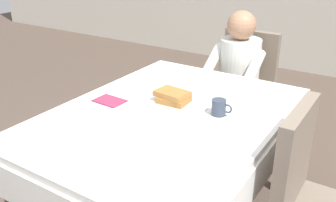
{
  "coord_description": "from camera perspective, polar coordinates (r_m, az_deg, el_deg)",
  "views": [
    {
      "loc": [
        0.97,
        -1.51,
        1.58
      ],
      "look_at": [
        -0.02,
        0.03,
        0.79
      ],
      "focal_mm": 40.12,
      "sensor_mm": 36.0,
      "label": 1
    }
  ],
  "objects": [
    {
      "name": "diner_person",
      "position": [
        2.86,
        10.46,
        4.38
      ],
      "size": [
        0.4,
        0.43,
        1.12
      ],
      "rotation": [
        0.0,
        0.0,
        3.14
      ],
      "color": "silver",
      "rests_on": "ground"
    },
    {
      "name": "chair_diner",
      "position": [
        3.05,
        11.42,
        2.71
      ],
      "size": [
        0.44,
        0.45,
        0.93
      ],
      "rotation": [
        0.0,
        0.0,
        3.14
      ],
      "color": "#7A6B5B",
      "rests_on": "ground"
    },
    {
      "name": "spoon_near_edge",
      "position": [
        1.84,
        -3.75,
        -3.82
      ],
      "size": [
        0.15,
        0.05,
        0.0
      ],
      "primitive_type": "cube",
      "rotation": [
        0.0,
        0.0,
        0.24
      ],
      "color": "silver",
      "rests_on": "dining_table_main"
    },
    {
      "name": "dining_table_main",
      "position": [
        2.02,
        -0.04,
        -4.06
      ],
      "size": [
        1.12,
        1.52,
        0.74
      ],
      "color": "white",
      "rests_on": "ground"
    },
    {
      "name": "knife_right_of_plate",
      "position": [
        1.98,
        5.03,
        -1.78
      ],
      "size": [
        0.02,
        0.2,
        0.0
      ],
      "primitive_type": "cube",
      "rotation": [
        0.0,
        0.0,
        1.55
      ],
      "color": "silver",
      "rests_on": "dining_table_main"
    },
    {
      "name": "syrup_pitcher",
      "position": [
        2.35,
        -2.11,
        3.33
      ],
      "size": [
        0.08,
        0.08,
        0.07
      ],
      "color": "silver",
      "rests_on": "dining_table_main"
    },
    {
      "name": "cup_coffee",
      "position": [
        1.96,
        7.77,
        -0.97
      ],
      "size": [
        0.11,
        0.08,
        0.08
      ],
      "color": "#333D4C",
      "rests_on": "dining_table_main"
    },
    {
      "name": "fork_left_of_plate",
      "position": [
        2.17,
        -3.86,
        0.53
      ],
      "size": [
        0.03,
        0.18,
        0.0
      ],
      "primitive_type": "cube",
      "rotation": [
        0.0,
        0.0,
        1.47
      ],
      "color": "silver",
      "rests_on": "dining_table_main"
    },
    {
      "name": "plate_breakfast",
      "position": [
        2.08,
        0.68,
        -0.25
      ],
      "size": [
        0.28,
        0.28,
        0.02
      ],
      "primitive_type": "cylinder",
      "color": "white",
      "rests_on": "dining_table_main"
    },
    {
      "name": "breakfast_stack",
      "position": [
        2.06,
        0.79,
        0.67
      ],
      "size": [
        0.19,
        0.14,
        0.06
      ],
      "color": "#A36B33",
      "rests_on": "plate_breakfast"
    },
    {
      "name": "chair_right_side",
      "position": [
        1.85,
        21.04,
        -13.12
      ],
      "size": [
        0.45,
        0.44,
        0.93
      ],
      "rotation": [
        0.0,
        0.0,
        -1.57
      ],
      "color": "#7A6B5B",
      "rests_on": "ground"
    },
    {
      "name": "napkin_folded",
      "position": [
        2.14,
        -8.87,
        0.03
      ],
      "size": [
        0.18,
        0.13,
        0.01
      ],
      "primitive_type": "cube",
      "rotation": [
        0.0,
        0.0,
        -0.04
      ],
      "color": "#8C2D4C",
      "rests_on": "dining_table_main"
    }
  ]
}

